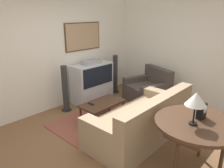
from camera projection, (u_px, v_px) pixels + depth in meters
ground_plane at (118, 139)px, 4.07m from camera, size 12.00×12.00×0.00m
wall_back at (51, 53)px, 5.04m from camera, size 12.00×0.10×2.70m
wall_right at (189, 50)px, 5.46m from camera, size 0.06×12.00×2.70m
area_rug at (107, 120)px, 4.79m from camera, size 2.22×1.57×0.01m
tv at (92, 82)px, 5.73m from camera, size 1.10×0.51×1.09m
couch at (142, 122)px, 4.06m from camera, size 2.17×1.04×0.89m
armchair at (148, 91)px, 5.74m from camera, size 1.19×1.24×0.87m
coffee_table at (103, 104)px, 4.69m from camera, size 0.96×0.54×0.42m
console_table at (197, 126)px, 3.05m from camera, size 1.17×1.17×0.81m
table_lamp at (196, 100)px, 2.84m from camera, size 0.28×0.28×0.46m
mantel_clock at (202, 111)px, 3.10m from camera, size 0.16×0.10×0.22m
remote at (91, 104)px, 4.58m from camera, size 0.05×0.16×0.02m
speaker_tower_left at (65, 90)px, 5.11m from camera, size 0.24×0.24×1.10m
speaker_tower_right at (115, 75)px, 6.31m from camera, size 0.24×0.24×1.10m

